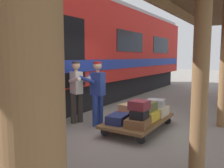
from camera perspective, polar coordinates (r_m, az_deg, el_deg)
ground_plane at (r=5.94m, az=4.98°, el=-11.16°), size 60.00×60.00×0.00m
train_car at (r=7.82m, az=-18.06°, el=8.15°), size 3.02×20.62×4.00m
luggage_cart at (r=5.90m, az=6.59°, el=-8.94°), size 1.14×2.11×0.28m
suitcase_yellow_case at (r=5.75m, az=8.94°, el=-7.73°), size 0.41×0.56×0.23m
suitcase_orange_carryall at (r=6.47m, az=6.75°, el=-6.08°), size 0.47×0.49×0.23m
suitcase_brown_leather at (r=5.25m, az=6.42°, el=-9.40°), size 0.53×0.64×0.18m
suitcase_navy_fabric at (r=5.48m, az=1.52°, el=-8.57°), size 0.45×0.62×0.20m
suitcase_cream_canvas at (r=6.28m, az=11.02°, el=-6.54°), size 0.51×0.57×0.24m
suitcase_red_plastic at (r=5.97m, az=4.36°, el=-7.41°), size 0.53×0.58×0.18m
suitcase_black_hardshell at (r=5.22m, az=6.80°, el=-7.38°), size 0.36×0.45×0.19m
suitcase_burgundy_valise at (r=5.22m, az=6.76°, el=-5.18°), size 0.40×0.41×0.20m
suitcase_tan_vintage at (r=5.94m, az=3.99°, el=-5.78°), size 0.44×0.46×0.17m
suitcase_gray_aluminum at (r=6.22m, az=10.73°, el=-4.63°), size 0.47×0.42×0.19m
suitcase_olive_duffel at (r=5.74m, az=8.80°, el=-5.50°), size 0.34×0.50×0.21m
porter_in_overalls at (r=6.10m, az=-3.71°, el=-1.75°), size 0.68×0.45×1.70m
porter_by_door at (r=6.39m, az=-8.70°, el=-1.42°), size 0.74×0.59×1.70m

